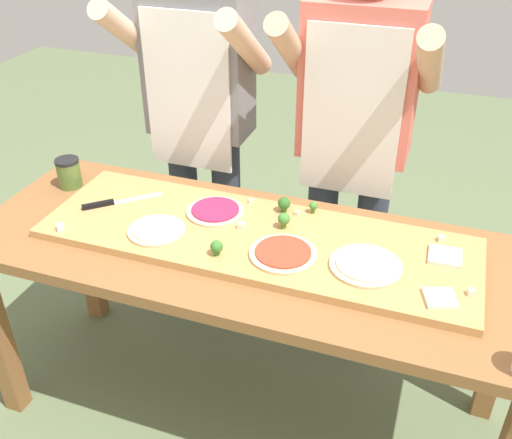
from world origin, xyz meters
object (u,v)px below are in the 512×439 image
at_px(cheese_crumble_c, 297,213).
at_px(cook_left, 200,109).
at_px(chefs_knife, 111,203).
at_px(broccoli_floret_center_left, 284,219).
at_px(cheese_crumble_a, 241,226).
at_px(pizza_whole_beet_magenta, 215,211).
at_px(cheese_crumble_e, 441,238).
at_px(cheese_crumble_f, 471,292).
at_px(cheese_crumble_b, 251,201).
at_px(cheese_crumble_d, 60,227).
at_px(pizza_slice_near_right, 440,298).
at_px(cook_right, 354,130).
at_px(pizza_whole_cheese_artichoke, 366,265).
at_px(broccoli_floret_front_mid, 314,206).
at_px(broccoli_floret_front_right, 284,204).
at_px(pizza_slice_center, 445,256).
at_px(pizza_whole_white_garlic, 157,230).
at_px(prep_table, 247,271).
at_px(pizza_whole_tomato_red, 283,253).
at_px(broccoli_floret_back_mid, 217,247).
at_px(sauce_jar, 69,173).

relative_size(cheese_crumble_c, cook_left, 0.01).
bearing_deg(cheese_crumble_c, chefs_knife, -166.88).
bearing_deg(broccoli_floret_center_left, cheese_crumble_a, -158.94).
height_order(pizza_whole_beet_magenta, cheese_crumble_e, cheese_crumble_e).
bearing_deg(cook_left, chefs_knife, -104.67).
relative_size(broccoli_floret_center_left, cheese_crumble_f, 2.89).
distance_m(cheese_crumble_b, cheese_crumble_d, 0.65).
relative_size(chefs_knife, pizza_slice_near_right, 2.66).
distance_m(cheese_crumble_e, cheese_crumble_f, 0.27).
bearing_deg(cheese_crumble_c, cheese_crumble_e, 0.19).
height_order(cheese_crumble_e, cook_left, cook_left).
bearing_deg(cook_right, chefs_knife, -146.71).
bearing_deg(cheese_crumble_c, pizza_whole_cheese_artichoke, -38.17).
bearing_deg(cook_left, cheese_crumble_c, -34.02).
distance_m(broccoli_floret_front_mid, broccoli_floret_front_right, 0.10).
xyz_separation_m(cheese_crumble_b, cheese_crumble_d, (-0.53, -0.38, 0.00)).
bearing_deg(pizza_whole_cheese_artichoke, cheese_crumble_d, -172.24).
distance_m(cheese_crumble_f, cook_right, 0.77).
bearing_deg(pizza_slice_center, pizza_slice_near_right, -89.63).
bearing_deg(cheese_crumble_c, broccoli_floret_front_mid, 33.43).
height_order(pizza_whole_white_garlic, broccoli_floret_front_right, broccoli_floret_front_right).
relative_size(broccoli_floret_front_mid, cook_right, 0.03).
height_order(prep_table, cheese_crumble_c, cheese_crumble_c).
relative_size(pizza_whole_white_garlic, cheese_crumble_e, 10.12).
height_order(pizza_slice_center, cheese_crumble_c, cheese_crumble_c).
distance_m(pizza_whole_tomato_red, cheese_crumble_f, 0.55).
xyz_separation_m(pizza_whole_tomato_red, broccoli_floret_back_mid, (-0.19, -0.07, 0.02)).
height_order(broccoli_floret_front_right, cook_right, cook_right).
bearing_deg(cook_left, cheese_crumble_f, -28.58).
bearing_deg(cook_right, cheese_crumble_f, -51.86).
bearing_deg(pizza_whole_beet_magenta, broccoli_floret_front_right, 21.31).
relative_size(pizza_slice_center, broccoli_floret_front_right, 1.80).
bearing_deg(cheese_crumble_e, pizza_slice_center, -78.55).
xyz_separation_m(prep_table, broccoli_floret_front_right, (0.06, 0.20, 0.16)).
distance_m(pizza_whole_tomato_red, cheese_crumble_d, 0.74).
distance_m(pizza_whole_cheese_artichoke, broccoli_floret_front_mid, 0.34).
relative_size(pizza_slice_center, cheese_crumble_d, 4.49).
bearing_deg(broccoli_floret_center_left, broccoli_floret_back_mid, -124.67).
bearing_deg(cheese_crumble_b, pizza_whole_white_garlic, -128.77).
relative_size(prep_table, cheese_crumble_c, 125.30).
distance_m(cheese_crumble_f, sauce_jar, 1.47).
distance_m(sauce_jar, cook_right, 1.08).
relative_size(prep_table, pizza_whole_beet_magenta, 9.27).
relative_size(prep_table, cheese_crumble_f, 96.88).
xyz_separation_m(pizza_whole_tomato_red, broccoli_floret_front_mid, (0.02, 0.27, 0.02)).
xyz_separation_m(pizza_whole_cheese_artichoke, cheese_crumble_b, (-0.45, 0.24, -0.00)).
bearing_deg(cheese_crumble_a, pizza_whole_tomato_red, -29.42).
distance_m(broccoli_floret_center_left, sauce_jar, 0.86).
bearing_deg(pizza_whole_beet_magenta, prep_table, -35.31).
bearing_deg(chefs_knife, prep_table, -4.47).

